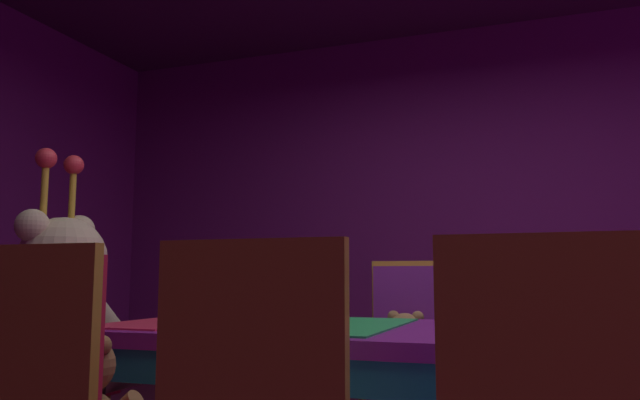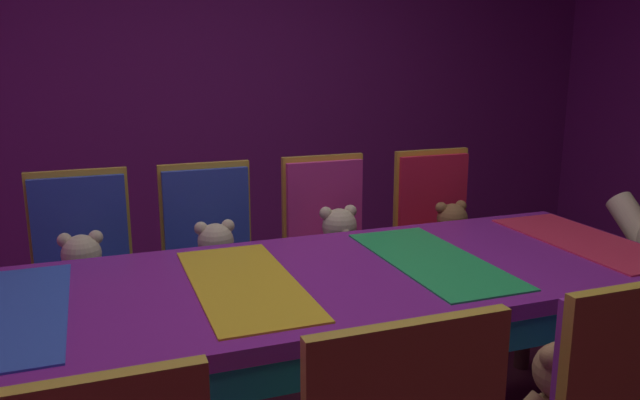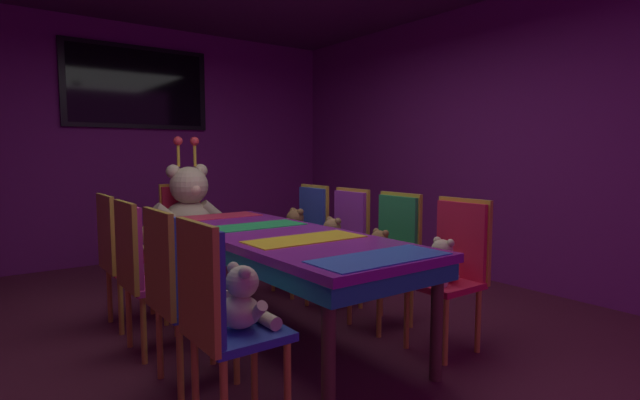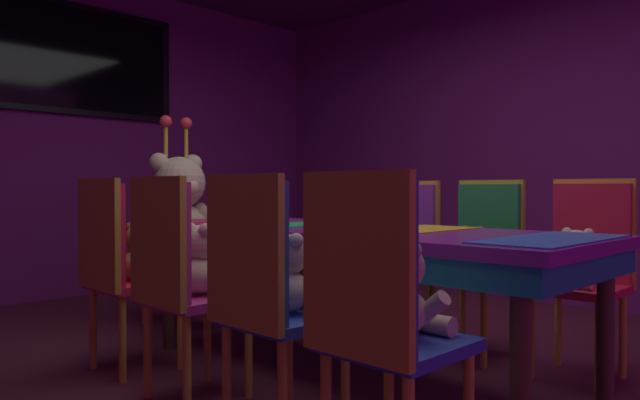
# 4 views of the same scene
# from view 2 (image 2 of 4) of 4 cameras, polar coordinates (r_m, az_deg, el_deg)

# --- Properties ---
(wall_left) EXTENTS (0.12, 6.40, 2.80)m
(wall_left) POSITION_cam_2_polar(r_m,az_deg,el_deg) (4.51, -10.76, 12.14)
(wall_left) COLOR #721E72
(wall_left) RESTS_ON ground_plane
(banquet_table) EXTENTS (0.90, 2.41, 0.75)m
(banquet_table) POSITION_cam_2_polar(r_m,az_deg,el_deg) (2.15, 2.12, -8.66)
(banquet_table) COLOR purple
(banquet_table) RESTS_ON ground_plane
(chair_left_0) EXTENTS (0.42, 0.41, 0.98)m
(chair_left_0) POSITION_cam_2_polar(r_m,az_deg,el_deg) (2.82, -20.75, -5.49)
(chair_left_0) COLOR #2D47B2
(chair_left_0) RESTS_ON ground_plane
(teddy_left_0) EXTENTS (0.25, 0.33, 0.31)m
(teddy_left_0) POSITION_cam_2_polar(r_m,az_deg,el_deg) (2.68, -20.74, -6.53)
(teddy_left_0) COLOR beige
(teddy_left_0) RESTS_ON chair_left_0
(chair_left_1) EXTENTS (0.42, 0.41, 0.98)m
(chair_left_1) POSITION_cam_2_polar(r_m,az_deg,el_deg) (2.85, -9.95, -4.61)
(chair_left_1) COLOR #2D47B2
(chair_left_1) RESTS_ON ground_plane
(teddy_left_1) EXTENTS (0.25, 0.33, 0.31)m
(teddy_left_1) POSITION_cam_2_polar(r_m,az_deg,el_deg) (2.72, -9.38, -5.60)
(teddy_left_1) COLOR beige
(teddy_left_1) RESTS_ON chair_left_1
(chair_left_2) EXTENTS (0.42, 0.41, 0.98)m
(chair_left_2) POSITION_cam_2_polar(r_m,az_deg,el_deg) (3.01, 0.76, -3.45)
(chair_left_2) COLOR #CC338C
(chair_left_2) RESTS_ON ground_plane
(teddy_left_2) EXTENTS (0.26, 0.34, 0.32)m
(teddy_left_2) POSITION_cam_2_polar(r_m,az_deg,el_deg) (2.88, 1.81, -4.23)
(teddy_left_2) COLOR beige
(teddy_left_2) RESTS_ON chair_left_2
(chair_left_3) EXTENTS (0.42, 0.41, 0.98)m
(chair_left_3) POSITION_cam_2_polar(r_m,az_deg,el_deg) (3.25, 10.59, -2.45)
(chair_left_3) COLOR red
(chair_left_3) RESTS_ON ground_plane
(teddy_left_3) EXTENTS (0.25, 0.32, 0.30)m
(teddy_left_3) POSITION_cam_2_polar(r_m,az_deg,el_deg) (3.13, 11.93, -3.27)
(teddy_left_3) COLOR olive
(teddy_left_3) RESTS_ON chair_left_3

